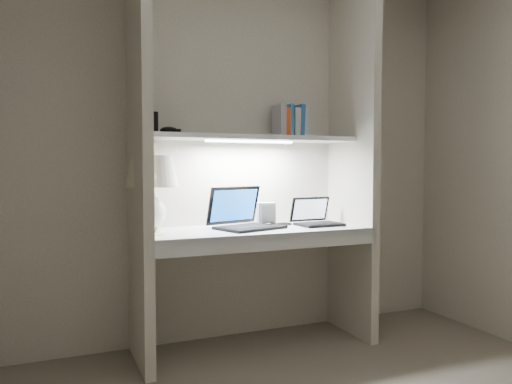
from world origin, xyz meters
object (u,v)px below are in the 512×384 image
speaker (266,214)px  book_row (290,122)px  table_lamp (152,181)px  laptop_main (244,219)px  laptop_netbook (316,219)px

speaker → book_row: size_ratio=0.70×
table_lamp → book_row: (0.96, 0.07, 0.39)m
laptop_main → book_row: 0.76m
laptop_netbook → book_row: bearing=126.1°
laptop_main → laptop_netbook: bearing=-21.3°
book_row → speaker: bearing=-159.9°
laptop_main → speaker: laptop_main is taller
book_row → laptop_netbook: bearing=-50.3°
laptop_netbook → speaker: laptop_netbook is taller
laptop_netbook → book_row: size_ratio=1.37×
speaker → table_lamp: bearing=-167.4°
speaker → laptop_netbook: bearing=0.9°
table_lamp → book_row: size_ratio=2.06×
table_lamp → book_row: book_row is taller
laptop_netbook → speaker: (-0.34, 0.07, 0.04)m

